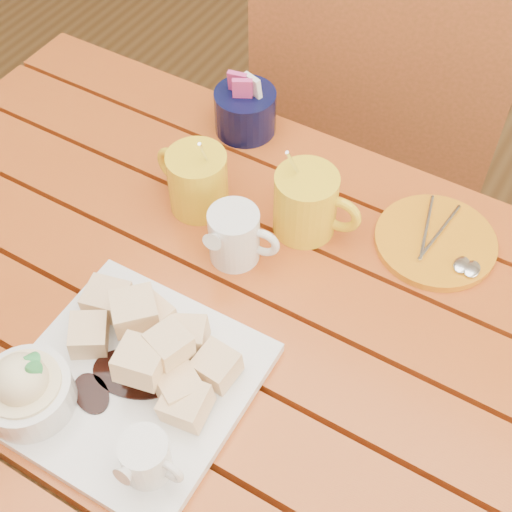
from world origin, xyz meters
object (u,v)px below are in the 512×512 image
Objects in this scene: coffee_mug_left at (196,180)px; orange_saucer at (436,242)px; table at (221,362)px; coffee_mug_right at (307,203)px; dessert_plate at (110,378)px; chair_far at (374,126)px.

coffee_mug_left is 0.35m from orange_saucer.
table is 8.25× the size of coffee_mug_left.
coffee_mug_left is 0.97× the size of coffee_mug_right.
table is 6.95× the size of orange_saucer.
dessert_plate is 0.29× the size of chair_far.
coffee_mug_left is 0.16m from coffee_mug_right.
orange_saucer is (0.18, 0.07, -0.05)m from coffee_mug_right.
chair_far is (0.08, 0.52, -0.26)m from coffee_mug_left.
coffee_mug_left reaches higher than table.
dessert_plate is 0.32m from coffee_mug_left.
coffee_mug_right is at bearing -159.52° from orange_saucer.
chair_far reaches higher than dessert_plate.
chair_far reaches higher than coffee_mug_left.
table is at bearing 70.87° from dessert_plate.
table is 0.26m from coffee_mug_right.
coffee_mug_right is (0.02, 0.20, 0.16)m from table.
orange_saucer is at bearing 59.06° from dessert_plate.
dessert_plate is (-0.05, -0.15, 0.14)m from table.
table is 0.35m from orange_saucer.
coffee_mug_right is 0.55m from chair_far.
coffee_mug_right is at bearing 83.48° from table.
table is 7.99× the size of coffee_mug_right.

